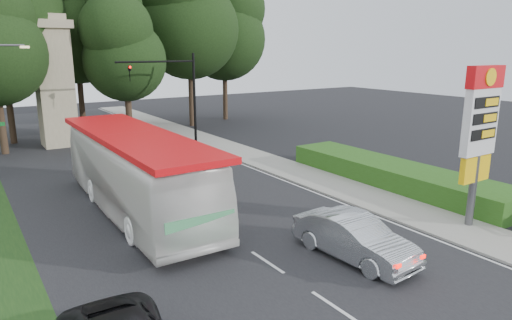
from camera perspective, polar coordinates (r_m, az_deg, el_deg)
ground at (r=14.13m, az=11.22°, el=-18.51°), size 120.00×120.00×0.00m
road_surface at (r=23.32m, az=-9.94°, el=-5.20°), size 14.00×80.00×0.02m
sidewalk_right at (r=27.60m, az=6.41°, el=-1.99°), size 3.00×80.00×0.12m
hedge at (r=26.82m, az=16.89°, el=-1.77°), size 3.00×14.00×1.20m
gas_station_pylon at (r=20.83m, az=26.22°, el=3.93°), size 2.10×0.45×6.85m
traffic_signal_mast at (r=35.47m, az=-9.68°, el=8.95°), size 6.10×0.35×7.20m
monument at (r=38.98m, az=-23.92°, el=9.04°), size 3.00×3.00×10.05m
tree_center_right at (r=44.53m, az=-21.91°, el=17.30°), size 9.24×9.24×18.15m
tree_east_near at (r=47.69m, az=-16.19°, el=15.81°), size 8.12×8.12×15.95m
tree_east_mid at (r=45.93m, az=-8.47°, el=18.38°), size 9.52×9.52×18.70m
tree_far_east at (r=49.93m, az=-4.02°, el=16.94°), size 8.68×8.68×17.05m
tree_monument_right at (r=39.74m, az=-16.17°, el=13.92°), size 6.72×6.72×13.20m
transit_bus at (r=21.85m, az=-14.76°, el=-1.61°), size 3.39×13.56×3.76m
sedan_silver at (r=17.19m, az=12.17°, el=-9.46°), size 2.04×5.00×1.61m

